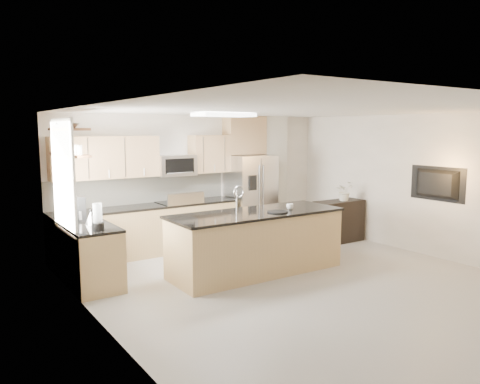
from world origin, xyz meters
TOP-DOWN VIEW (x-y plane):
  - floor at (0.00, 0.00)m, footprint 6.50×6.50m
  - ceiling at (0.00, 0.00)m, footprint 6.00×6.50m
  - wall_back at (0.00, 3.25)m, footprint 6.00×0.02m
  - wall_left at (-3.00, 0.00)m, footprint 0.02×6.50m
  - wall_right at (3.00, 0.00)m, footprint 0.02×6.50m
  - back_counter at (-1.23, 2.93)m, footprint 3.55×0.66m
  - left_counter at (-2.67, 1.85)m, footprint 0.66×1.50m
  - range at (-0.60, 2.92)m, footprint 0.76×0.64m
  - upper_cabinets at (-1.30, 3.09)m, footprint 3.50×0.33m
  - microwave at (-0.60, 3.04)m, footprint 0.76×0.40m
  - refrigerator at (1.06, 2.87)m, footprint 0.92×0.78m
  - partition_column at (1.82, 3.10)m, footprint 0.60×0.30m
  - window at (-2.98, 1.85)m, footprint 0.04×1.15m
  - shelf_lower at (-2.85, 1.95)m, footprint 0.30×1.20m
  - shelf_upper at (-2.85, 1.95)m, footprint 0.30×1.20m
  - ceiling_fixture at (-0.40, 1.60)m, footprint 1.00×0.50m
  - island at (-0.24, 0.89)m, footprint 2.92×1.09m
  - credenza at (2.41, 1.61)m, footprint 1.08×0.47m
  - cup at (0.36, 0.77)m, footprint 0.13×0.13m
  - platter at (0.01, 0.65)m, footprint 0.37×0.37m
  - blender at (-2.67, 1.30)m, footprint 0.17×0.17m
  - kettle at (-2.62, 1.78)m, footprint 0.18×0.18m
  - coffee_maker at (-2.69, 2.16)m, footprint 0.26×0.29m
  - bowl at (-2.85, 1.95)m, footprint 0.48×0.48m
  - flower_vase at (2.49, 1.55)m, footprint 0.56×0.49m
  - television at (2.91, -0.20)m, footprint 0.14×1.08m

SIDE VIEW (x-z plane):
  - floor at x=0.00m, z-range 0.00..0.00m
  - credenza at x=2.41m, z-range 0.00..0.86m
  - left_counter at x=-2.67m, z-range 0.00..0.92m
  - back_counter at x=-1.23m, z-range -0.25..1.19m
  - range at x=-0.60m, z-range -0.10..1.04m
  - island at x=-0.24m, z-range -0.21..1.22m
  - refrigerator at x=1.06m, z-range 0.00..1.78m
  - platter at x=0.01m, z-range 1.00..1.02m
  - kettle at x=-2.62m, z-range 0.91..1.13m
  - cup at x=0.36m, z-range 1.00..1.10m
  - blender at x=-2.67m, z-range 0.89..1.28m
  - coffee_maker at x=-2.69m, z-range 0.91..1.29m
  - flower_vase at x=2.49m, z-range 0.86..1.47m
  - wall_back at x=0.00m, z-range 0.00..2.60m
  - wall_left at x=-3.00m, z-range 0.00..2.60m
  - wall_right at x=3.00m, z-range 0.00..2.60m
  - partition_column at x=1.82m, z-range 0.00..2.60m
  - television at x=2.91m, z-range 1.04..1.66m
  - microwave at x=-0.60m, z-range 1.43..1.83m
  - window at x=-2.98m, z-range 0.83..2.47m
  - upper_cabinets at x=-1.30m, z-range 1.45..2.20m
  - shelf_lower at x=-2.85m, z-range 1.93..1.97m
  - shelf_upper at x=-2.85m, z-range 2.30..2.34m
  - bowl at x=-2.85m, z-range 2.34..2.43m
  - ceiling_fixture at x=-0.40m, z-range 2.53..2.59m
  - ceiling at x=0.00m, z-range 2.59..2.61m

